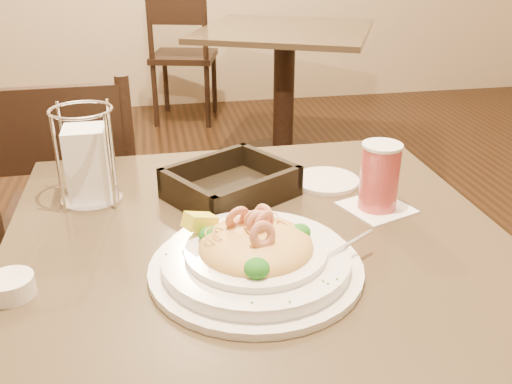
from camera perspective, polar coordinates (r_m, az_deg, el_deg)
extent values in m
cube|color=brown|center=(1.04, 0.21, -5.23)|extent=(0.90, 0.90, 0.03)
cylinder|color=black|center=(3.46, 2.66, 3.82)|extent=(0.52, 0.52, 0.03)
cylinder|color=black|center=(3.34, 2.78, 9.64)|extent=(0.12, 0.12, 0.70)
cube|color=brown|center=(3.27, 2.92, 15.80)|extent=(1.20, 1.20, 0.03)
cube|color=black|center=(1.82, -17.52, -2.73)|extent=(0.43, 0.43, 0.04)
cylinder|color=black|center=(2.08, -11.43, -5.77)|extent=(0.04, 0.04, 0.43)
cylinder|color=black|center=(2.12, -21.24, -6.54)|extent=(0.04, 0.04, 0.43)
cylinder|color=black|center=(1.78, -11.06, -11.60)|extent=(0.04, 0.04, 0.43)
cylinder|color=black|center=(1.82, -22.67, -12.36)|extent=(0.04, 0.04, 0.43)
cylinder|color=black|center=(1.55, -12.52, 3.02)|extent=(0.04, 0.04, 0.46)
cube|color=black|center=(1.53, -19.64, 5.86)|extent=(0.36, 0.04, 0.22)
cube|color=black|center=(4.08, -7.21, 13.31)|extent=(0.51, 0.51, 0.04)
cylinder|color=black|center=(4.27, -4.20, 10.75)|extent=(0.04, 0.04, 0.43)
cylinder|color=black|center=(4.33, -9.01, 10.72)|extent=(0.04, 0.04, 0.43)
cylinder|color=black|center=(3.93, -4.87, 9.45)|extent=(0.04, 0.04, 0.43)
cylinder|color=black|center=(4.00, -10.06, 9.42)|extent=(0.04, 0.04, 0.43)
cylinder|color=black|center=(3.83, -5.14, 16.46)|extent=(0.04, 0.04, 0.46)
cylinder|color=black|center=(3.90, -10.61, 16.30)|extent=(0.04, 0.04, 0.46)
cube|color=black|center=(3.84, -7.99, 17.87)|extent=(0.36, 0.12, 0.22)
cylinder|color=white|center=(0.93, 0.00, -7.63)|extent=(0.35, 0.35, 0.01)
cylinder|color=white|center=(0.92, 0.00, -6.72)|extent=(0.30, 0.30, 0.02)
cylinder|color=white|center=(0.91, 0.00, -5.85)|extent=(0.23, 0.23, 0.01)
ellipsoid|color=gold|center=(0.91, 0.00, -5.50)|extent=(0.18, 0.18, 0.06)
cube|color=yellow|center=(0.95, -5.61, -2.98)|extent=(0.07, 0.06, 0.04)
cube|color=silver|center=(0.94, 8.97, -5.32)|extent=(0.12, 0.07, 0.01)
cube|color=silver|center=(0.91, 4.81, -5.54)|extent=(0.04, 0.03, 0.00)
torus|color=gold|center=(0.88, -0.36, -4.97)|extent=(0.04, 0.04, 0.01)
torus|color=gold|center=(0.89, -4.20, -4.51)|extent=(0.04, 0.05, 0.03)
torus|color=gold|center=(0.90, -0.06, -5.05)|extent=(0.06, 0.06, 0.01)
torus|color=gold|center=(0.91, -0.08, -3.26)|extent=(0.04, 0.05, 0.04)
torus|color=gold|center=(0.90, -0.59, -3.93)|extent=(0.07, 0.07, 0.03)
torus|color=gold|center=(0.89, -0.12, -4.27)|extent=(0.04, 0.06, 0.04)
torus|color=gold|center=(0.94, -1.16, -3.55)|extent=(0.06, 0.06, 0.02)
torus|color=gold|center=(0.88, 0.22, -5.07)|extent=(0.04, 0.04, 0.01)
torus|color=gold|center=(0.92, -1.47, -3.66)|extent=(0.05, 0.04, 0.03)
torus|color=gold|center=(0.92, 1.30, -2.91)|extent=(0.04, 0.05, 0.03)
torus|color=gold|center=(0.90, -0.05, -4.97)|extent=(0.07, 0.07, 0.02)
torus|color=gold|center=(0.91, 2.70, -5.00)|extent=(0.05, 0.05, 0.02)
torus|color=gold|center=(0.91, 2.15, -3.72)|extent=(0.05, 0.05, 0.02)
torus|color=gold|center=(0.93, -2.29, -4.33)|extent=(0.04, 0.05, 0.02)
torus|color=gold|center=(0.89, -3.37, -4.28)|extent=(0.04, 0.05, 0.03)
torus|color=#EB9674|center=(0.89, 0.09, -3.08)|extent=(0.05, 0.03, 0.04)
torus|color=#EB9674|center=(0.90, -1.91, -2.59)|extent=(0.05, 0.04, 0.04)
torus|color=#EB9674|center=(0.88, 0.27, -3.21)|extent=(0.05, 0.03, 0.04)
torus|color=#EB9674|center=(0.85, 0.66, -4.37)|extent=(0.05, 0.03, 0.04)
torus|color=#EB9674|center=(0.89, 0.77, -3.16)|extent=(0.05, 0.04, 0.04)
torus|color=#EB9674|center=(0.90, 0.74, -2.61)|extent=(0.04, 0.05, 0.04)
ellipsoid|color=#175B14|center=(0.93, 4.44, -4.01)|extent=(0.03, 0.03, 0.03)
ellipsoid|color=#175B14|center=(0.92, -4.70, -4.30)|extent=(0.03, 0.03, 0.03)
ellipsoid|color=#175B14|center=(0.83, 0.07, -7.64)|extent=(0.04, 0.04, 0.03)
cube|color=#266619|center=(0.92, -8.98, -6.16)|extent=(0.00, 0.00, 0.00)
cube|color=#266619|center=(0.85, 6.74, -8.81)|extent=(0.00, 0.00, 0.00)
cube|color=#266619|center=(1.02, -5.05, -2.72)|extent=(0.00, 0.00, 0.00)
cube|color=#266619|center=(0.99, -4.31, -3.37)|extent=(0.00, 0.00, 0.00)
cube|color=#266619|center=(1.03, -1.45, -2.17)|extent=(0.00, 0.00, 0.00)
cube|color=#266619|center=(0.99, 4.60, -3.53)|extent=(0.00, 0.00, 0.00)
cube|color=#266619|center=(0.80, -0.41, -10.99)|extent=(0.00, 0.00, 0.00)
cube|color=#266619|center=(0.80, 3.40, -10.90)|extent=(0.00, 0.00, 0.00)
cube|color=#266619|center=(0.85, 7.22, -9.05)|extent=(0.00, 0.00, 0.00)
cube|color=#266619|center=(0.86, 8.10, -8.60)|extent=(0.00, 0.00, 0.00)
cube|color=white|center=(1.15, 11.95, -1.52)|extent=(0.15, 0.15, 0.00)
cylinder|color=#C44545|center=(1.13, 12.24, 1.48)|extent=(0.08, 0.08, 0.13)
cylinder|color=white|center=(1.10, 12.54, 4.55)|extent=(0.08, 0.08, 0.01)
cube|color=black|center=(1.18, -2.54, -0.06)|extent=(0.30, 0.28, 0.02)
cube|color=black|center=(1.23, 1.36, 2.72)|extent=(0.11, 0.17, 0.05)
cube|color=black|center=(1.10, -6.94, -0.14)|extent=(0.11, 0.17, 0.05)
cube|color=black|center=(1.23, -5.16, 2.59)|extent=(0.21, 0.13, 0.05)
cube|color=black|center=(1.10, 0.31, 0.00)|extent=(0.21, 0.13, 0.05)
cylinder|color=silver|center=(1.21, -16.05, -0.64)|extent=(0.12, 0.12, 0.01)
torus|color=silver|center=(1.14, -17.16, 7.85)|extent=(0.12, 0.12, 0.01)
cube|color=white|center=(1.18, -16.49, 2.75)|extent=(0.08, 0.08, 0.15)
cylinder|color=silver|center=(1.13, -19.18, 2.59)|extent=(0.01, 0.01, 0.19)
cylinder|color=silver|center=(1.12, -14.39, 3.00)|extent=(0.01, 0.01, 0.19)
cylinder|color=silver|center=(1.22, -18.65, 4.26)|extent=(0.01, 0.01, 0.19)
cylinder|color=silver|center=(1.21, -14.20, 4.65)|extent=(0.01, 0.01, 0.19)
cylinder|color=white|center=(1.25, 7.03, 1.13)|extent=(0.18, 0.18, 0.01)
cylinder|color=white|center=(0.94, -23.34, -8.67)|extent=(0.08, 0.08, 0.03)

